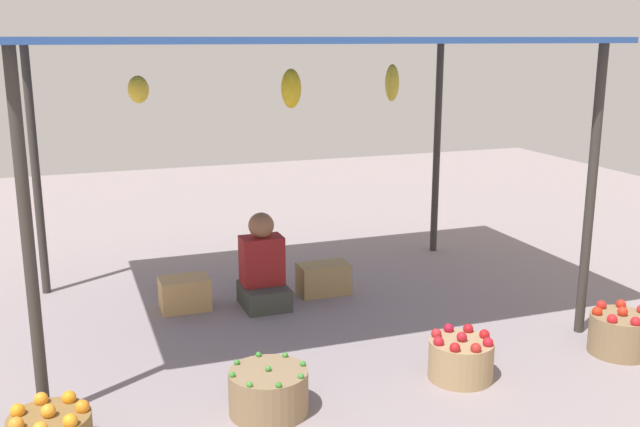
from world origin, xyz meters
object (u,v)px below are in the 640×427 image
at_px(wooden_crate_near_vendor, 185,293).
at_px(vendor_person, 263,271).
at_px(basket_red_apples, 461,358).
at_px(basket_red_tomatoes, 620,333).
at_px(wooden_crate_stacked_rear, 323,279).
at_px(basket_green_chilies, 269,391).

bearing_deg(wooden_crate_near_vendor, vendor_person, -12.00).
distance_m(basket_red_apples, basket_red_tomatoes, 1.25).
bearing_deg(basket_red_apples, wooden_crate_stacked_rear, 98.86).
bearing_deg(vendor_person, basket_red_tomatoes, -39.90).
relative_size(basket_red_tomatoes, wooden_crate_near_vendor, 1.08).
relative_size(basket_green_chilies, wooden_crate_near_vendor, 1.20).
height_order(basket_green_chilies, wooden_crate_stacked_rear, basket_green_chilies).
relative_size(basket_red_apples, wooden_crate_stacked_rear, 0.97).
relative_size(vendor_person, basket_green_chilies, 1.66).
bearing_deg(vendor_person, basket_green_chilies, -104.47).
height_order(basket_red_apples, wooden_crate_near_vendor, basket_red_apples).
height_order(basket_green_chilies, basket_red_apples, basket_red_apples).
bearing_deg(basket_red_tomatoes, wooden_crate_near_vendor, 145.27).
height_order(basket_green_chilies, basket_red_tomatoes, basket_red_tomatoes).
bearing_deg(wooden_crate_stacked_rear, vendor_person, -170.30).
bearing_deg(basket_green_chilies, wooden_crate_near_vendor, 95.54).
height_order(vendor_person, basket_green_chilies, vendor_person).
xyz_separation_m(basket_green_chilies, basket_red_apples, (1.29, 0.00, 0.01)).
bearing_deg(vendor_person, wooden_crate_stacked_rear, 9.70).
bearing_deg(basket_red_apples, basket_green_chilies, -179.87).
distance_m(basket_red_apples, wooden_crate_near_vendor, 2.36).
bearing_deg(wooden_crate_near_vendor, wooden_crate_stacked_rear, -1.72).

